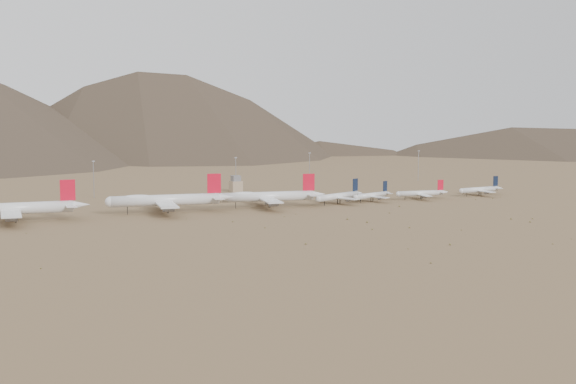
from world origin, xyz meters
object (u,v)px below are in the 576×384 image
widebody_centre (166,200)px  control_tower (236,185)px  narrowbody_a (339,196)px  narrowbody_b (372,195)px  widebody_east (268,196)px  widebody_west (14,208)px

widebody_centre → control_tower: 118.98m
narrowbody_a → narrowbody_b: (25.69, 0.48, -0.83)m
narrowbody_a → control_tower: size_ratio=3.69×
widebody_east → narrowbody_b: size_ratio=1.86×
widebody_west → narrowbody_a: size_ratio=1.72×
widebody_west → widebody_east: (151.30, -5.90, -0.68)m
widebody_west → control_tower: 188.71m
control_tower → widebody_west: bearing=-153.0°
narrowbody_b → widebody_west: bearing=159.0°
narrowbody_a → control_tower: (-33.07, 94.33, 0.36)m
widebody_centre → widebody_east: 64.91m
narrowbody_b → control_tower: size_ratio=3.09×
widebody_east → narrowbody_a: bearing=8.7°
widebody_centre → narrowbody_a: size_ratio=1.72×
widebody_centre → widebody_east: bearing=5.7°
widebody_east → narrowbody_a: (49.86, -2.68, -2.19)m
widebody_east → control_tower: (16.79, 91.65, -1.83)m
widebody_east → control_tower: size_ratio=5.75×
widebody_west → widebody_centre: widebody_centre is taller
widebody_west → widebody_east: bearing=4.4°
widebody_centre → narrowbody_a: (114.57, -7.68, -2.92)m
widebody_east → narrowbody_a: size_ratio=1.56×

